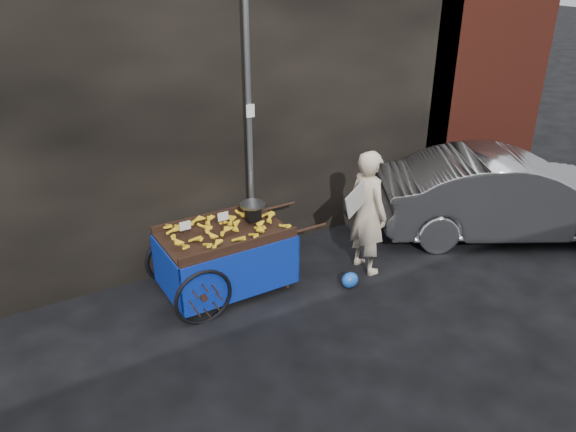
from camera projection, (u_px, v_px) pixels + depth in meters
ground at (276, 307)px, 7.67m from camera, size 80.00×80.00×0.00m
building_wall at (217, 84)px, 8.78m from camera, size 13.50×2.00×5.00m
street_pole at (250, 137)px, 7.94m from camera, size 0.12×0.10×4.00m
banana_cart at (221, 240)px, 7.73m from camera, size 2.40×1.23×1.30m
vendor at (368, 212)px, 8.18m from camera, size 0.83×0.72×1.89m
plastic_bag at (350, 280)px, 8.08m from camera, size 0.26×0.21×0.23m
parked_car at (508, 195)px, 9.34m from camera, size 4.50×3.38×1.42m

